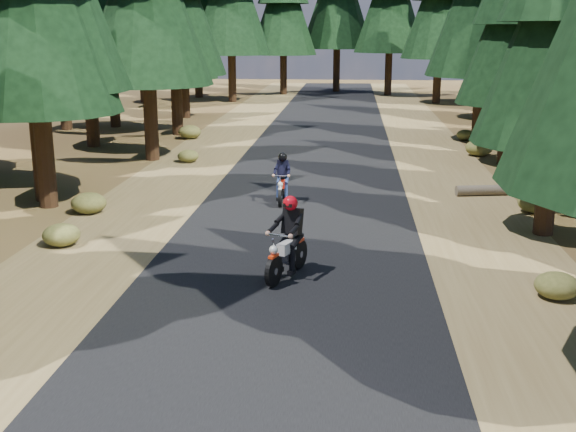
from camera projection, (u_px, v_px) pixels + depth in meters
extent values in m
plane|color=#48311A|center=(281.00, 290.00, 14.00)|extent=(120.00, 120.00, 0.00)
cube|color=black|center=(300.00, 223.00, 18.82)|extent=(6.00, 100.00, 0.01)
cube|color=brown|center=(128.00, 219.00, 19.21)|extent=(3.20, 100.00, 0.01)
cube|color=brown|center=(479.00, 227.00, 18.43)|extent=(3.20, 100.00, 0.01)
cylinder|color=black|center=(41.00, 113.00, 19.90)|extent=(0.51, 0.51, 5.34)
cylinder|color=black|center=(551.00, 144.00, 17.24)|extent=(0.48, 0.48, 4.52)
cone|color=black|center=(562.00, 21.00, 16.53)|extent=(3.84, 3.84, 5.65)
cylinder|color=black|center=(36.00, 90.00, 20.56)|extent=(0.56, 0.56, 6.43)
cylinder|color=black|center=(149.00, 85.00, 27.21)|extent=(0.53, 0.53, 5.72)
cylinder|color=black|center=(508.00, 104.00, 26.41)|extent=(0.48, 0.48, 4.51)
cone|color=black|center=(514.00, 24.00, 25.70)|extent=(3.83, 3.83, 5.64)
cylinder|color=black|center=(89.00, 71.00, 30.27)|extent=(0.55, 0.55, 6.37)
cylinder|color=black|center=(176.00, 75.00, 33.89)|extent=(0.53, 0.53, 5.64)
cylinder|color=black|center=(481.00, 76.00, 31.71)|extent=(0.53, 0.53, 5.83)
cylinder|color=black|center=(113.00, 73.00, 36.62)|extent=(0.52, 0.52, 5.45)
cone|color=black|center=(108.00, 4.00, 35.76)|extent=(4.63, 4.63, 6.81)
cylinder|color=black|center=(559.00, 83.00, 35.73)|extent=(0.48, 0.48, 4.61)
cone|color=black|center=(565.00, 23.00, 35.00)|extent=(3.92, 3.92, 5.77)
cylinder|color=black|center=(185.00, 78.00, 40.60)|extent=(0.48, 0.48, 4.42)
cone|color=black|center=(183.00, 28.00, 39.91)|extent=(3.76, 3.76, 5.52)
cylinder|color=black|center=(480.00, 67.00, 39.96)|extent=(0.53, 0.53, 5.76)
cylinder|color=black|center=(147.00, 70.00, 46.00)|extent=(0.49, 0.49, 4.75)
cone|color=black|center=(145.00, 22.00, 45.25)|extent=(4.04, 4.04, 5.93)
cylinder|color=black|center=(549.00, 65.00, 43.12)|extent=(0.53, 0.53, 5.66)
cone|color=black|center=(555.00, 3.00, 42.23)|extent=(4.81, 4.81, 7.07)
cylinder|color=black|center=(62.00, 65.00, 35.51)|extent=(0.56, 0.56, 6.40)
cylinder|color=black|center=(232.00, 55.00, 49.46)|extent=(0.56, 0.56, 6.40)
cylinder|color=black|center=(438.00, 58.00, 48.32)|extent=(0.54, 0.54, 6.00)
cone|color=black|center=(441.00, 0.00, 47.38)|extent=(5.10, 5.10, 7.50)
cylinder|color=black|center=(198.00, 50.00, 52.56)|extent=(0.57, 0.57, 6.80)
cylinder|color=black|center=(477.00, 54.00, 50.91)|extent=(0.56, 0.56, 6.40)
cylinder|color=black|center=(283.00, 55.00, 55.04)|extent=(0.54, 0.54, 6.00)
cone|color=black|center=(283.00, 4.00, 54.10)|extent=(5.10, 5.10, 7.50)
cylinder|color=black|center=(389.00, 52.00, 54.31)|extent=(0.56, 0.56, 6.40)
cylinder|color=black|center=(337.00, 48.00, 57.49)|extent=(0.57, 0.57, 6.80)
cylinder|color=black|center=(142.00, 61.00, 49.10)|extent=(0.52, 0.52, 5.60)
cone|color=black|center=(140.00, 7.00, 48.22)|extent=(4.76, 4.76, 7.00)
cylinder|color=black|center=(533.00, 59.00, 46.85)|extent=(0.54, 0.54, 6.00)
cylinder|color=#4C4233|center=(535.00, 189.00, 22.06)|extent=(4.93, 1.21, 0.32)
ellipsoid|color=#474C1E|center=(466.00, 135.00, 32.75)|extent=(0.81, 0.81, 0.49)
ellipsoid|color=#474C1E|center=(89.00, 203.00, 19.77)|extent=(0.95, 0.95, 0.57)
ellipsoid|color=#474C1E|center=(190.00, 132.00, 33.20)|extent=(1.04, 1.04, 0.63)
ellipsoid|color=#474C1E|center=(188.00, 156.00, 27.35)|extent=(0.79, 0.79, 0.48)
ellipsoid|color=#474C1E|center=(557.00, 286.00, 13.52)|extent=(0.83, 0.83, 0.50)
ellipsoid|color=#474C1E|center=(479.00, 148.00, 28.70)|extent=(1.08, 1.08, 0.65)
ellipsoid|color=#474C1E|center=(61.00, 235.00, 16.81)|extent=(0.87, 0.87, 0.52)
ellipsoid|color=#474C1E|center=(535.00, 202.00, 19.84)|extent=(0.96, 0.96, 0.58)
cube|color=black|center=(287.00, 224.00, 14.43)|extent=(0.43, 0.34, 0.54)
sphere|color=#BE0713|center=(287.00, 205.00, 14.33)|extent=(0.39, 0.39, 0.30)
cube|color=black|center=(282.00, 170.00, 20.77)|extent=(0.33, 0.20, 0.47)
sphere|color=black|center=(282.00, 158.00, 20.68)|extent=(0.26, 0.26, 0.26)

